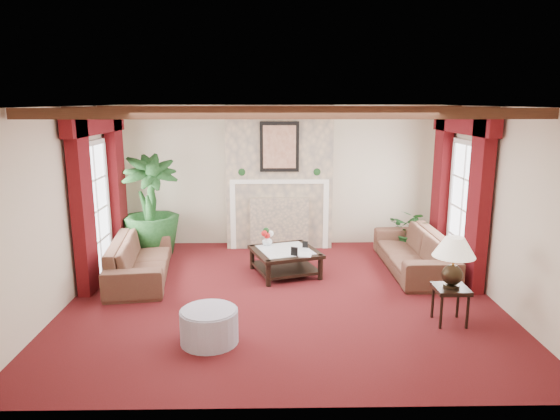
{
  "coord_description": "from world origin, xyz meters",
  "views": [
    {
      "loc": [
        -0.15,
        -6.85,
        2.77
      ],
      "look_at": [
        -0.02,
        0.4,
        1.18
      ],
      "focal_mm": 32.0,
      "sensor_mm": 36.0,
      "label": 1
    }
  ],
  "objects_px": {
    "sofa_left": "(140,252)",
    "ottoman": "(209,326)",
    "potted_palm": "(151,228)",
    "coffee_table": "(285,262)",
    "side_table": "(450,305)",
    "sofa_right": "(414,245)"
  },
  "relations": [
    {
      "from": "sofa_left",
      "to": "ottoman",
      "type": "relative_size",
      "value": 3.28
    },
    {
      "from": "potted_palm",
      "to": "coffee_table",
      "type": "bearing_deg",
      "value": -23.81
    },
    {
      "from": "ottoman",
      "to": "coffee_table",
      "type": "bearing_deg",
      "value": 67.88
    },
    {
      "from": "sofa_left",
      "to": "side_table",
      "type": "distance_m",
      "value": 4.7
    },
    {
      "from": "sofa_left",
      "to": "potted_palm",
      "type": "height_order",
      "value": "potted_palm"
    },
    {
      "from": "side_table",
      "to": "coffee_table",
      "type": "bearing_deg",
      "value": 137.36
    },
    {
      "from": "sofa_left",
      "to": "sofa_right",
      "type": "distance_m",
      "value": 4.48
    },
    {
      "from": "potted_palm",
      "to": "ottoman",
      "type": "distance_m",
      "value": 3.72
    },
    {
      "from": "ottoman",
      "to": "sofa_right",
      "type": "bearing_deg",
      "value": 39.1
    },
    {
      "from": "potted_palm",
      "to": "coffee_table",
      "type": "relative_size",
      "value": 2.1
    },
    {
      "from": "side_table",
      "to": "ottoman",
      "type": "distance_m",
      "value": 3.03
    },
    {
      "from": "sofa_left",
      "to": "potted_palm",
      "type": "bearing_deg",
      "value": -3.37
    },
    {
      "from": "sofa_left",
      "to": "side_table",
      "type": "bearing_deg",
      "value": -119.64
    },
    {
      "from": "potted_palm",
      "to": "sofa_left",
      "type": "bearing_deg",
      "value": -85.62
    },
    {
      "from": "coffee_table",
      "to": "side_table",
      "type": "xyz_separation_m",
      "value": [
        2.04,
        -1.88,
        0.04
      ]
    },
    {
      "from": "potted_palm",
      "to": "sofa_right",
      "type": "bearing_deg",
      "value": -11.02
    },
    {
      "from": "coffee_table",
      "to": "ottoman",
      "type": "xyz_separation_m",
      "value": [
        -0.95,
        -2.35,
        -0.0
      ]
    },
    {
      "from": "coffee_table",
      "to": "side_table",
      "type": "bearing_deg",
      "value": -61.3
    },
    {
      "from": "sofa_left",
      "to": "ottoman",
      "type": "xyz_separation_m",
      "value": [
        1.36,
        -2.22,
        -0.22
      ]
    },
    {
      "from": "potted_palm",
      "to": "coffee_table",
      "type": "xyz_separation_m",
      "value": [
        2.41,
        -1.06,
        -0.31
      ]
    },
    {
      "from": "sofa_left",
      "to": "side_table",
      "type": "xyz_separation_m",
      "value": [
        4.36,
        -1.75,
        -0.18
      ]
    },
    {
      "from": "sofa_left",
      "to": "side_table",
      "type": "height_order",
      "value": "sofa_left"
    }
  ]
}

